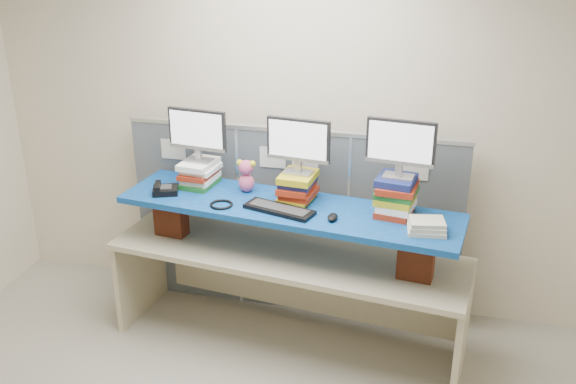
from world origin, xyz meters
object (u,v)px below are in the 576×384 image
(monitor_center, at_px, (298,143))
(keyboard, at_px, (279,209))
(monitor_right, at_px, (401,145))
(desk, at_px, (288,270))
(blue_board, at_px, (288,208))
(monitor_left, at_px, (197,132))
(desk_phone, at_px, (164,190))

(monitor_center, xyz_separation_m, keyboard, (-0.08, -0.22, -0.41))
(monitor_center, height_order, monitor_right, monitor_right)
(monitor_right, bearing_deg, desk, -170.72)
(blue_board, xyz_separation_m, monitor_right, (0.73, 0.03, 0.51))
(blue_board, bearing_deg, monitor_center, 75.80)
(desk, height_order, blue_board, blue_board)
(blue_board, height_order, monitor_center, monitor_center)
(blue_board, bearing_deg, keyboard, -100.23)
(monitor_left, relative_size, desk_phone, 2.02)
(desk, relative_size, blue_board, 1.10)
(desk, height_order, monitor_center, monitor_center)
(keyboard, bearing_deg, monitor_right, 26.48)
(keyboard, bearing_deg, desk, 89.01)
(monitor_center, bearing_deg, monitor_left, 180.00)
(desk, bearing_deg, monitor_right, 9.28)
(blue_board, xyz_separation_m, desk_phone, (-0.91, -0.00, 0.05))
(desk_phone, bearing_deg, monitor_right, -19.68)
(monitor_left, xyz_separation_m, desk_phone, (-0.19, -0.21, -0.38))
(desk, relative_size, monitor_left, 5.85)
(monitor_left, distance_m, desk_phone, 0.47)
(keyboard, height_order, desk_phone, desk_phone)
(monitor_right, relative_size, desk_phone, 2.02)
(desk, bearing_deg, monitor_center, 75.80)
(monitor_right, bearing_deg, monitor_center, -180.00)
(blue_board, height_order, keyboard, keyboard)
(blue_board, distance_m, monitor_right, 0.89)
(monitor_left, relative_size, keyboard, 0.87)
(keyboard, bearing_deg, monitor_left, 171.50)
(desk, relative_size, desk_phone, 11.82)
(desk, relative_size, monitor_center, 5.85)
(monitor_left, distance_m, keyboard, 0.85)
(desk, bearing_deg, blue_board, -90.15)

